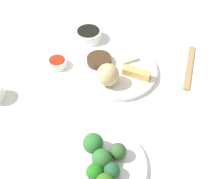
% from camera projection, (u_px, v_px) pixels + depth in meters
% --- Properties ---
extents(tabletop, '(2.20, 2.20, 0.02)m').
position_uv_depth(tabletop, '(112.00, 86.00, 0.95)').
color(tabletop, white).
rests_on(tabletop, ground).
extents(main_plate, '(0.27, 0.27, 0.02)m').
position_uv_depth(main_plate, '(117.00, 71.00, 0.98)').
color(main_plate, white).
rests_on(main_plate, tabletop).
extents(rice_scoop, '(0.07, 0.07, 0.07)m').
position_uv_depth(rice_scoop, '(107.00, 74.00, 0.90)').
color(rice_scoop, tan).
rests_on(rice_scoop, main_plate).
extents(spring_roll, '(0.06, 0.10, 0.03)m').
position_uv_depth(spring_roll, '(136.00, 73.00, 0.94)').
color(spring_roll, tan).
rests_on(spring_roll, main_plate).
extents(crab_rangoon_wonton, '(0.08, 0.08, 0.01)m').
position_uv_depth(crab_rangoon_wonton, '(127.00, 56.00, 1.01)').
color(crab_rangoon_wonton, beige).
rests_on(crab_rangoon_wonton, main_plate).
extents(stir_fry_heap, '(0.09, 0.09, 0.02)m').
position_uv_depth(stir_fry_heap, '(99.00, 60.00, 0.99)').
color(stir_fry_heap, '#432E1A').
rests_on(stir_fry_heap, main_plate).
extents(broccoli_plate, '(0.24, 0.24, 0.01)m').
position_uv_depth(broccoli_plate, '(101.00, 166.00, 0.73)').
color(broccoli_plate, white).
rests_on(broccoli_plate, tabletop).
extents(broccoli_floret_0, '(0.05, 0.05, 0.05)m').
position_uv_depth(broccoli_floret_0, '(102.00, 159.00, 0.71)').
color(broccoli_floret_0, '#2F6D2E').
rests_on(broccoli_floret_0, broccoli_plate).
extents(broccoli_floret_1, '(0.04, 0.04, 0.04)m').
position_uv_depth(broccoli_floret_1, '(95.00, 172.00, 0.69)').
color(broccoli_floret_1, '#20741B').
rests_on(broccoli_floret_1, broccoli_plate).
extents(broccoli_floret_2, '(0.05, 0.05, 0.05)m').
position_uv_depth(broccoli_floret_2, '(93.00, 143.00, 0.74)').
color(broccoli_floret_2, '#2C7430').
rests_on(broccoli_floret_2, broccoli_plate).
extents(broccoli_floret_4, '(0.04, 0.04, 0.04)m').
position_uv_depth(broccoli_floret_4, '(118.00, 151.00, 0.73)').
color(broccoli_floret_4, '#375D31').
rests_on(broccoli_floret_4, broccoli_plate).
extents(broccoli_floret_6, '(0.04, 0.04, 0.04)m').
position_uv_depth(broccoli_floret_6, '(112.00, 171.00, 0.69)').
color(broccoli_floret_6, '#235733').
rests_on(broccoli_floret_6, broccoli_plate).
extents(soy_sauce_bowl, '(0.10, 0.10, 0.04)m').
position_uv_depth(soy_sauce_bowl, '(89.00, 35.00, 1.10)').
color(soy_sauce_bowl, white).
rests_on(soy_sauce_bowl, tabletop).
extents(soy_sauce_bowl_liquid, '(0.08, 0.08, 0.00)m').
position_uv_depth(soy_sauce_bowl_liquid, '(88.00, 31.00, 1.08)').
color(soy_sauce_bowl_liquid, black).
rests_on(soy_sauce_bowl_liquid, soy_sauce_bowl).
extents(sauce_ramekin_sweet_and_sour, '(0.07, 0.07, 0.03)m').
position_uv_depth(sauce_ramekin_sweet_and_sour, '(57.00, 63.00, 1.00)').
color(sauce_ramekin_sweet_and_sour, white).
rests_on(sauce_ramekin_sweet_and_sour, tabletop).
extents(sauce_ramekin_sweet_and_sour_liquid, '(0.05, 0.05, 0.00)m').
position_uv_depth(sauce_ramekin_sweet_and_sour_liquid, '(57.00, 60.00, 0.98)').
color(sauce_ramekin_sweet_and_sour_liquid, red).
rests_on(sauce_ramekin_sweet_and_sour_liquid, sauce_ramekin_sweet_and_sour).
extents(chopsticks_pair, '(0.21, 0.14, 0.01)m').
position_uv_depth(chopsticks_pair, '(189.00, 67.00, 1.00)').
color(chopsticks_pair, '#A18053').
rests_on(chopsticks_pair, tabletop).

